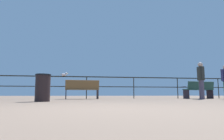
{
  "coord_description": "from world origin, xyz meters",
  "views": [
    {
      "loc": [
        -0.3,
        -2.92,
        0.21
      ],
      "look_at": [
        1.21,
        6.53,
        1.4
      ],
      "focal_mm": 31.59,
      "sensor_mm": 36.0,
      "label": 1
    }
  ],
  "objects_px": {
    "bench_near_right": "(199,89)",
    "trash_bin": "(43,88)",
    "person_at_railing": "(201,78)",
    "bench_near_left": "(82,88)",
    "seagull_on_rail": "(64,74)"
  },
  "relations": [
    {
      "from": "seagull_on_rail",
      "to": "trash_bin",
      "type": "bearing_deg",
      "value": -94.61
    },
    {
      "from": "bench_near_left",
      "to": "seagull_on_rail",
      "type": "bearing_deg",
      "value": 143.69
    },
    {
      "from": "bench_near_right",
      "to": "trash_bin",
      "type": "distance_m",
      "value": 7.78
    },
    {
      "from": "person_at_railing",
      "to": "seagull_on_rail",
      "type": "xyz_separation_m",
      "value": [
        -6.2,
        1.81,
        0.25
      ]
    },
    {
      "from": "person_at_railing",
      "to": "seagull_on_rail",
      "type": "distance_m",
      "value": 6.46
    },
    {
      "from": "trash_bin",
      "to": "person_at_railing",
      "type": "bearing_deg",
      "value": 16.86
    },
    {
      "from": "bench_near_right",
      "to": "person_at_railing",
      "type": "bearing_deg",
      "value": -118.18
    },
    {
      "from": "person_at_railing",
      "to": "trash_bin",
      "type": "bearing_deg",
      "value": -163.14
    },
    {
      "from": "seagull_on_rail",
      "to": "trash_bin",
      "type": "height_order",
      "value": "seagull_on_rail"
    },
    {
      "from": "bench_near_left",
      "to": "seagull_on_rail",
      "type": "height_order",
      "value": "seagull_on_rail"
    },
    {
      "from": "bench_near_right",
      "to": "person_at_railing",
      "type": "height_order",
      "value": "person_at_railing"
    },
    {
      "from": "bench_near_left",
      "to": "person_at_railing",
      "type": "height_order",
      "value": "person_at_railing"
    },
    {
      "from": "bench_near_right",
      "to": "person_at_railing",
      "type": "relative_size",
      "value": 0.93
    },
    {
      "from": "person_at_railing",
      "to": "seagull_on_rail",
      "type": "height_order",
      "value": "person_at_railing"
    },
    {
      "from": "bench_near_left",
      "to": "seagull_on_rail",
      "type": "distance_m",
      "value": 1.31
    }
  ]
}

